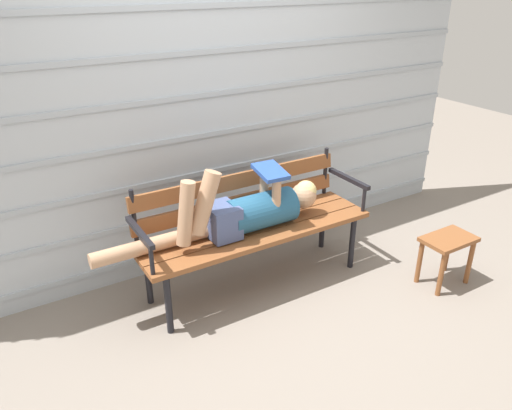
# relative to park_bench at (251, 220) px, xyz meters

# --- Properties ---
(ground_plane) EXTENTS (12.00, 12.00, 0.00)m
(ground_plane) POSITION_rel_park_bench_xyz_m (-0.00, -0.13, -0.51)
(ground_plane) COLOR gray
(house_siding) EXTENTS (4.77, 0.08, 2.36)m
(house_siding) POSITION_rel_park_bench_xyz_m (-0.00, 0.50, 0.67)
(house_siding) COLOR #B2BCC6
(house_siding) RESTS_ON ground
(park_bench) EXTENTS (1.73, 0.49, 0.86)m
(park_bench) POSITION_rel_park_bench_xyz_m (0.00, 0.00, 0.00)
(park_bench) COLOR brown
(park_bench) RESTS_ON ground
(reclining_person) EXTENTS (1.65, 0.26, 0.54)m
(reclining_person) POSITION_rel_park_bench_xyz_m (-0.09, -0.07, 0.12)
(reclining_person) COLOR #23567A
(footstool) EXTENTS (0.39, 0.25, 0.38)m
(footstool) POSITION_rel_park_bench_xyz_m (1.20, -0.78, -0.21)
(footstool) COLOR brown
(footstool) RESTS_ON ground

